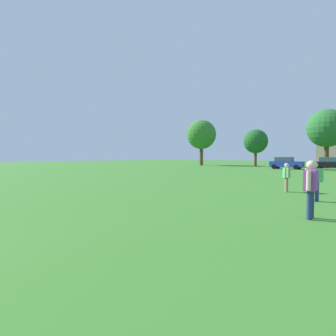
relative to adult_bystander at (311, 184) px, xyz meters
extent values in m
plane|color=#387528|center=(-5.90, 19.30, -1.02)|extent=(160.00, 160.00, 0.00)
cylinder|color=navy|center=(0.00, -0.13, -0.60)|extent=(0.16, 0.16, 0.84)
cylinder|color=navy|center=(0.00, 0.13, -0.60)|extent=(0.16, 0.16, 0.84)
cube|color=purple|center=(0.00, 0.00, 0.12)|extent=(0.33, 0.57, 0.60)
cylinder|color=beige|center=(0.01, -0.35, 0.14)|extent=(0.12, 0.12, 0.56)
cylinder|color=beige|center=(-0.01, 0.35, 0.14)|extent=(0.12, 0.12, 0.56)
sphere|color=beige|center=(0.00, 0.00, 0.57)|extent=(0.26, 0.26, 0.26)
cylinder|color=navy|center=(-0.70, 3.59, -0.63)|extent=(0.15, 0.15, 0.79)
cylinder|color=navy|center=(-0.52, 3.74, -0.63)|extent=(0.15, 0.15, 0.79)
cube|color=#4CB266|center=(-0.61, 3.67, 0.04)|extent=(0.59, 0.56, 0.56)
cylinder|color=beige|center=(-0.86, 3.46, 0.06)|extent=(0.11, 0.11, 0.53)
cylinder|color=beige|center=(-0.35, 3.87, 0.06)|extent=(0.11, 0.11, 0.53)
sphere|color=beige|center=(-0.61, 3.67, 0.46)|extent=(0.25, 0.25, 0.25)
cylinder|color=#8C7259|center=(-2.34, 6.06, -0.66)|extent=(0.14, 0.14, 0.73)
cylinder|color=#8C7259|center=(-2.44, 6.25, -0.66)|extent=(0.14, 0.14, 0.73)
cube|color=#4CB266|center=(-2.39, 6.15, -0.04)|extent=(0.47, 0.56, 0.52)
cylinder|color=beige|center=(-2.25, 5.89, -0.02)|extent=(0.11, 0.11, 0.48)
cylinder|color=beige|center=(-2.53, 6.42, -0.02)|extent=(0.11, 0.11, 0.48)
sphere|color=beige|center=(-2.39, 6.15, 0.35)|extent=(0.23, 0.23, 0.23)
cube|color=#1E38AD|center=(-9.74, 32.81, -0.32)|extent=(4.30, 1.80, 0.76)
cube|color=#334756|center=(-10.08, 32.81, 0.36)|extent=(2.24, 1.58, 0.60)
cylinder|color=black|center=(-8.27, 33.71, -0.70)|extent=(0.64, 0.22, 0.64)
cylinder|color=black|center=(-8.27, 31.91, -0.70)|extent=(0.64, 0.22, 0.64)
cylinder|color=black|center=(-11.20, 33.71, -0.70)|extent=(0.64, 0.22, 0.64)
cylinder|color=black|center=(-11.20, 31.91, -0.70)|extent=(0.64, 0.22, 0.64)
cube|color=black|center=(-4.17, 33.40, -0.32)|extent=(4.30, 1.80, 0.76)
cube|color=#334756|center=(-4.51, 33.40, 0.36)|extent=(2.24, 1.58, 0.60)
cylinder|color=black|center=(-5.63, 34.30, -0.70)|extent=(0.64, 0.22, 0.64)
cylinder|color=black|center=(-5.63, 32.50, -0.70)|extent=(0.64, 0.22, 0.64)
cylinder|color=brown|center=(-27.44, 38.94, 0.77)|extent=(0.66, 0.66, 3.60)
sphere|color=#337528|center=(-27.44, 38.94, 4.98)|extent=(5.68, 5.68, 5.68)
cylinder|color=brown|center=(-16.62, 38.97, 0.28)|extent=(0.48, 0.48, 2.61)
sphere|color=#1E5B23|center=(-16.62, 38.97, 3.33)|extent=(4.12, 4.12, 4.12)
cylinder|color=brown|center=(-5.81, 39.15, 0.77)|extent=(0.66, 0.66, 3.58)
sphere|color=#286B2D|center=(-5.81, 39.15, 4.96)|extent=(5.65, 5.65, 5.65)
camera|label=1|loc=(1.84, -9.19, 0.84)|focal=30.62mm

